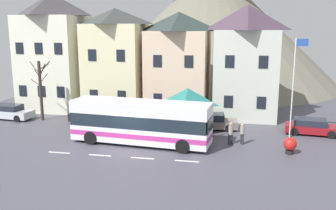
{
  "coord_description": "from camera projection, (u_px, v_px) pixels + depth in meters",
  "views": [
    {
      "loc": [
        7.65,
        -24.47,
        8.54
      ],
      "look_at": [
        2.07,
        4.42,
        2.41
      ],
      "focal_mm": 39.82,
      "sensor_mm": 36.0,
      "label": 1
    }
  ],
  "objects": [
    {
      "name": "parked_car_01",
      "position": [
        95.0,
        114.0,
        34.43
      ],
      "size": [
        4.71,
        2.3,
        1.38
      ],
      "rotation": [
        0.0,
        0.0,
        0.1
      ],
      "color": "black",
      "rests_on": "ground_plane"
    },
    {
      "name": "parked_car_00",
      "position": [
        311.0,
        127.0,
        30.32
      ],
      "size": [
        4.39,
        2.3,
        1.26
      ],
      "rotation": [
        0.0,
        0.0,
        -0.12
      ],
      "color": "maroon",
      "rests_on": "ground_plane"
    },
    {
      "name": "flagpole",
      "position": [
        294.0,
        81.0,
        28.65
      ],
      "size": [
        0.95,
        0.1,
        7.8
      ],
      "color": "silver",
      "rests_on": "ground_plane"
    },
    {
      "name": "townhouse_02",
      "position": [
        179.0,
        63.0,
        37.24
      ],
      "size": [
        5.8,
        6.79,
        10.06
      ],
      "color": "beige",
      "rests_on": "ground_plane"
    },
    {
      "name": "bare_tree_00",
      "position": [
        41.0,
        89.0,
        34.52
      ],
      "size": [
        2.2,
        2.72,
        5.54
      ],
      "color": "#382D28",
      "rests_on": "ground_plane"
    },
    {
      "name": "hilltop_castle",
      "position": [
        211.0,
        21.0,
        56.55
      ],
      "size": [
        38.05,
        38.05,
        25.96
      ],
      "color": "#706C5C",
      "rests_on": "ground_plane"
    },
    {
      "name": "pedestrian_00",
      "position": [
        205.0,
        130.0,
        28.75
      ],
      "size": [
        0.29,
        0.38,
        1.58
      ],
      "color": "black",
      "rests_on": "ground_plane"
    },
    {
      "name": "parked_car_02",
      "position": [
        9.0,
        112.0,
        35.42
      ],
      "size": [
        4.68,
        2.2,
        1.38
      ],
      "rotation": [
        0.0,
        0.0,
        -0.09
      ],
      "color": "silver",
      "rests_on": "ground_plane"
    },
    {
      "name": "townhouse_00",
      "position": [
        55.0,
        52.0,
        39.3
      ],
      "size": [
        6.14,
        6.39,
        12.03
      ],
      "color": "silver",
      "rests_on": "ground_plane"
    },
    {
      "name": "townhouse_01",
      "position": [
        116.0,
        61.0,
        37.85
      ],
      "size": [
        5.63,
        5.69,
        10.45
      ],
      "color": "beige",
      "rests_on": "ground_plane"
    },
    {
      "name": "pedestrian_01",
      "position": [
        231.0,
        132.0,
        27.63
      ],
      "size": [
        0.34,
        0.34,
        1.68
      ],
      "color": "#2D2D38",
      "rests_on": "ground_plane"
    },
    {
      "name": "public_bench",
      "position": [
        207.0,
        122.0,
        32.42
      ],
      "size": [
        1.48,
        0.48,
        0.87
      ],
      "color": "#473828",
      "rests_on": "ground_plane"
    },
    {
      "name": "transit_bus",
      "position": [
        141.0,
        123.0,
        27.6
      ],
      "size": [
        10.63,
        3.54,
        3.23
      ],
      "rotation": [
        0.0,
        0.0,
        -0.1
      ],
      "color": "white",
      "rests_on": "ground_plane"
    },
    {
      "name": "townhouse_03",
      "position": [
        246.0,
        62.0,
        35.47
      ],
      "size": [
        5.8,
        5.77,
        10.66
      ],
      "color": "beige",
      "rests_on": "ground_plane"
    },
    {
      "name": "harbour_buoy",
      "position": [
        290.0,
        145.0,
        25.58
      ],
      "size": [
        0.91,
        0.91,
        1.16
      ],
      "color": "black",
      "rests_on": "ground_plane"
    },
    {
      "name": "pedestrian_02",
      "position": [
        242.0,
        133.0,
        27.64
      ],
      "size": [
        0.33,
        0.33,
        1.59
      ],
      "color": "#2D2D38",
      "rests_on": "ground_plane"
    },
    {
      "name": "ground_plane",
      "position": [
        128.0,
        150.0,
        26.69
      ],
      "size": [
        40.0,
        60.0,
        0.07
      ],
      "color": "#4B4953"
    },
    {
      "name": "bus_shelter",
      "position": [
        188.0,
        97.0,
        30.15
      ],
      "size": [
        3.6,
        3.6,
        3.75
      ],
      "color": "#473D33",
      "rests_on": "ground_plane"
    },
    {
      "name": "parked_car_03",
      "position": [
        210.0,
        121.0,
        31.89
      ],
      "size": [
        4.71,
        2.25,
        1.35
      ],
      "rotation": [
        0.0,
        0.0,
        0.1
      ],
      "color": "slate",
      "rests_on": "ground_plane"
    }
  ]
}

